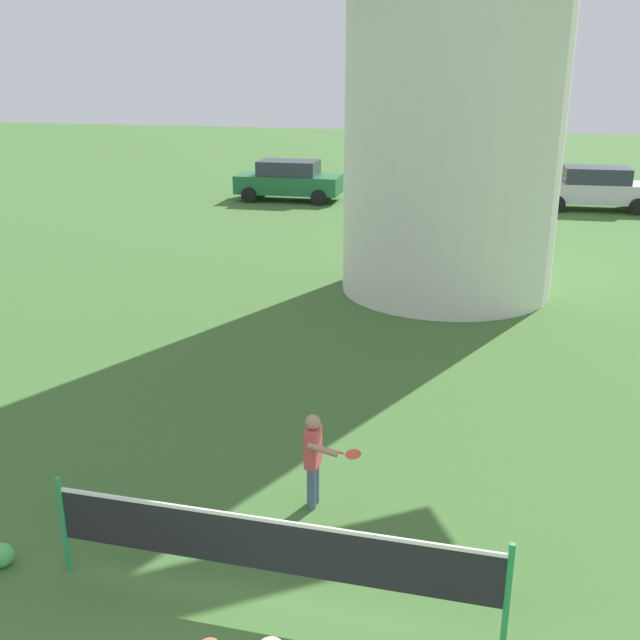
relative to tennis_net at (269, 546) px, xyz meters
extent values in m
cylinder|color=silver|center=(0.68, 11.44, 5.00)|extent=(4.83, 4.83, 11.36)
cylinder|color=#238E4C|center=(-2.24, 0.00, -0.13)|extent=(0.06, 0.06, 1.10)
cylinder|color=#238E4C|center=(2.24, 0.00, -0.13)|extent=(0.06, 0.06, 1.10)
cube|color=black|center=(0.00, 0.00, -0.01)|extent=(4.43, 0.01, 0.55)
cube|color=white|center=(0.00, 0.00, 0.29)|extent=(4.43, 0.02, 0.04)
cylinder|color=slate|center=(-0.03, 1.87, -0.41)|extent=(0.11, 0.11, 0.54)
cylinder|color=slate|center=(-0.04, 1.73, -0.41)|extent=(0.11, 0.11, 0.54)
cube|color=#DB4C4C|center=(-0.03, 1.80, 0.10)|extent=(0.16, 0.27, 0.48)
sphere|color=tan|center=(-0.03, 1.80, 0.43)|extent=(0.18, 0.18, 0.18)
cylinder|color=tan|center=(-0.03, 1.97, 0.08)|extent=(0.08, 0.08, 0.36)
cylinder|color=tan|center=(0.12, 1.64, 0.18)|extent=(0.37, 0.10, 0.14)
cylinder|color=#D84C33|center=(0.27, 1.63, 0.18)|extent=(0.22, 0.03, 0.04)
ellipsoid|color=#D84C33|center=(0.49, 1.62, 0.18)|extent=(0.19, 0.25, 0.03)
sphere|color=#4CB259|center=(-2.95, -0.12, -0.55)|extent=(0.26, 0.26, 0.26)
cube|color=#1E6638|center=(-6.41, 22.42, -0.03)|extent=(4.14, 1.84, 0.70)
cube|color=#2D333D|center=(-6.41, 22.42, 0.60)|extent=(2.34, 1.58, 0.56)
cylinder|color=black|center=(-5.05, 23.32, -0.38)|extent=(0.61, 0.20, 0.60)
cylinder|color=black|center=(-4.99, 21.62, -0.38)|extent=(0.61, 0.20, 0.60)
cylinder|color=black|center=(-7.83, 23.22, -0.38)|extent=(0.61, 0.20, 0.60)
cylinder|color=black|center=(-7.77, 21.52, -0.38)|extent=(0.61, 0.20, 0.60)
cube|color=#999919|center=(-0.91, 23.53, -0.03)|extent=(4.45, 1.85, 0.70)
cube|color=#2D333D|center=(-0.91, 23.53, 0.60)|extent=(2.51, 1.58, 0.56)
cylinder|color=black|center=(0.55, 24.43, -0.38)|extent=(0.61, 0.20, 0.60)
cylinder|color=black|center=(0.61, 22.73, -0.38)|extent=(0.61, 0.20, 0.60)
cylinder|color=black|center=(-2.43, 24.33, -0.38)|extent=(0.61, 0.20, 0.60)
cylinder|color=black|center=(-2.37, 22.63, -0.38)|extent=(0.61, 0.20, 0.60)
cube|color=silver|center=(5.12, 23.27, -0.03)|extent=(4.15, 1.88, 0.70)
cube|color=#2D333D|center=(5.12, 23.27, 0.60)|extent=(2.35, 1.59, 0.56)
cylinder|color=black|center=(6.47, 24.18, -0.38)|extent=(0.61, 0.21, 0.60)
cylinder|color=black|center=(6.55, 22.48, -0.38)|extent=(0.61, 0.21, 0.60)
cylinder|color=black|center=(3.70, 24.06, -0.38)|extent=(0.61, 0.21, 0.60)
cylinder|color=black|center=(3.78, 22.36, -0.38)|extent=(0.61, 0.21, 0.60)
camera|label=1|loc=(1.93, -5.68, 4.35)|focal=41.42mm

